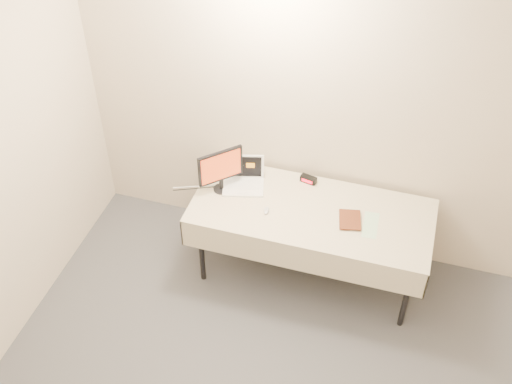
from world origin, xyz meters
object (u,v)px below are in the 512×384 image
(monitor, at_px, (221,168))
(book, at_px, (340,210))
(laptop, at_px, (243,178))
(table, at_px, (311,216))

(monitor, relative_size, book, 1.77)
(laptop, bearing_deg, table, -28.61)
(laptop, xyz_separation_m, monitor, (-0.15, -0.12, 0.17))
(monitor, height_order, book, monitor)
(monitor, bearing_deg, book, -49.37)
(table, relative_size, laptop, 4.92)
(laptop, distance_m, book, 0.84)
(monitor, bearing_deg, laptop, -6.39)
(book, bearing_deg, laptop, 154.86)
(table, height_order, monitor, monitor)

